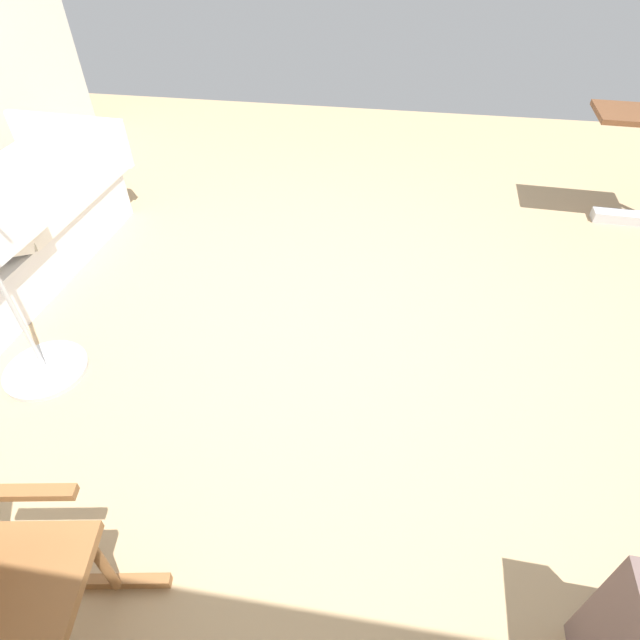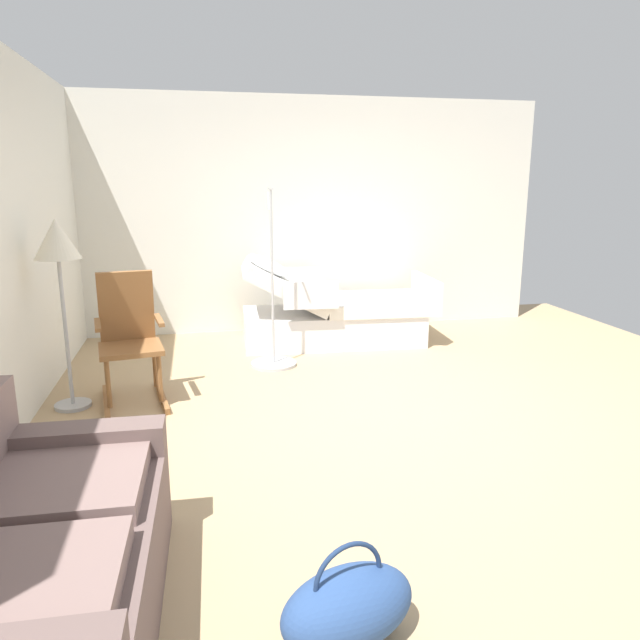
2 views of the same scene
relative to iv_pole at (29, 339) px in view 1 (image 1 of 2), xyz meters
The scene contains 2 objects.
ground_plane 1.63m from the iv_pole, 154.72° to the right, with size 7.23×7.23×0.00m, color tan.
iv_pole is the anchor object (origin of this frame).
Camera 1 is at (-0.34, 2.35, 2.11)m, focal length 28.69 mm.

